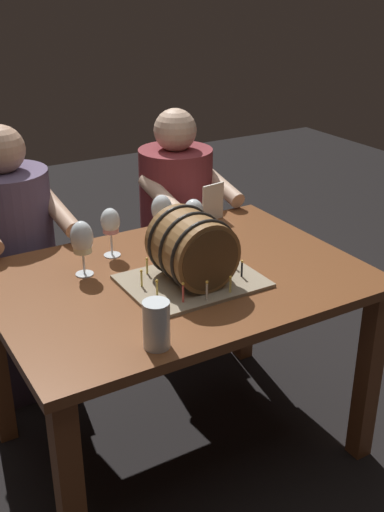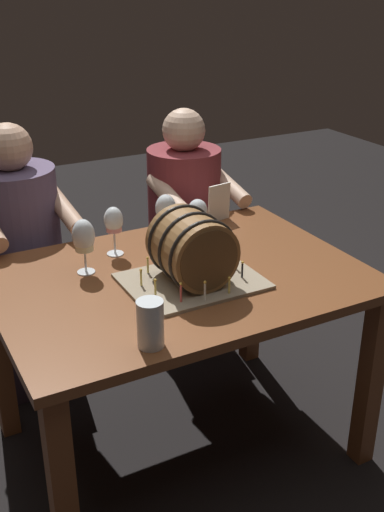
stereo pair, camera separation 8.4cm
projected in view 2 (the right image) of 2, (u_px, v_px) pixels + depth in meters
The scene contains 11 objects.
ground_plane at pixel (180, 443), 2.52m from camera, with size 8.00×8.00×0.00m, color black.
dining_table at pixel (179, 303), 2.25m from camera, with size 1.27×0.91×0.75m.
barrel_cake at pixel (192, 251), 2.10m from camera, with size 0.45×0.35×0.26m.
wine_glass_white at pixel (84, 238), 2.16m from camera, with size 0.08×0.08×0.20m.
wine_glass_amber at pixel (166, 211), 2.40m from camera, with size 0.08×0.08×0.20m.
wine_glass_red at pixel (198, 213), 2.42m from camera, with size 0.08×0.08×0.17m.
wine_glass_rose at pixel (114, 222), 2.31m from camera, with size 0.07×0.07×0.19m.
beer_pint at pixel (150, 325), 1.76m from camera, with size 0.08×0.08×0.14m.
menu_card at pixel (219, 203), 2.64m from camera, with size 0.11×0.01×0.16m, color silver.
person_seated_left at pixel (24, 271), 2.68m from camera, with size 0.40×0.49×1.18m.
person_seated_right at pixel (185, 240), 3.02m from camera, with size 0.38×0.47×1.17m.
Camera 2 is at (-0.89, -1.77, 1.73)m, focal length 44.29 mm.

